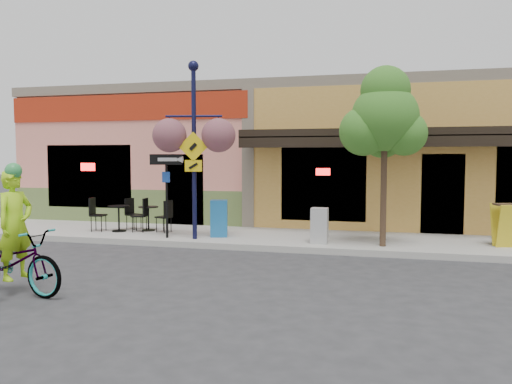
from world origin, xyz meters
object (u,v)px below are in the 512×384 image
cyclist_rider (16,240)px  street_tree (384,156)px  newspaper_box_grey (319,226)px  newspaper_box_blue (219,218)px  bicycle (14,261)px  building (304,156)px  one_way_sign (167,196)px  lamp_post (194,151)px

cyclist_rider → street_tree: bearing=-39.4°
street_tree → newspaper_box_grey: bearing=177.8°
newspaper_box_blue → newspaper_box_grey: 2.68m
bicycle → building: bearing=-5.2°
one_way_sign → newspaper_box_blue: one_way_sign is taller
newspaper_box_grey → lamp_post: bearing=-177.1°
lamp_post → newspaper_box_grey: bearing=-8.2°
building → cyclist_rider: size_ratio=10.32×
newspaper_box_grey → street_tree: 2.23m
newspaper_box_grey → street_tree: (1.48, -0.06, 1.67)m
one_way_sign → lamp_post: bearing=-10.7°
building → one_way_sign: bearing=-110.8°
cyclist_rider → street_tree: 7.77m
one_way_sign → street_tree: 5.45m
lamp_post → newspaper_box_blue: bearing=36.4°
building → newspaper_box_grey: (1.39, -6.36, -1.68)m
building → newspaper_box_grey: building is taller
lamp_post → newspaper_box_blue: (0.47, 0.51, -1.75)m
cyclist_rider → one_way_sign: one_way_sign is taller
newspaper_box_blue → street_tree: (4.13, -0.41, 1.62)m
building → bicycle: (-2.91, -11.50, -1.72)m
cyclist_rider → newspaper_box_grey: (4.25, 5.14, -0.31)m
bicycle → newspaper_box_blue: newspaper_box_blue is taller
lamp_post → newspaper_box_blue: 1.88m
lamp_post → street_tree: 4.61m
building → cyclist_rider: bearing=-104.0°
lamp_post → newspaper_box_grey: (3.13, 0.16, -1.80)m
bicycle → lamp_post: lamp_post is taller
cyclist_rider → lamp_post: 5.32m
street_tree → newspaper_box_blue: bearing=174.3°
lamp_post → one_way_sign: (-0.74, -0.03, -1.16)m
one_way_sign → street_tree: (5.35, 0.13, 1.02)m
building → bicycle: building is taller
building → newspaper_box_blue: 6.35m
lamp_post → newspaper_box_grey: size_ratio=5.25×
building → cyclist_rider: building is taller
cyclist_rider → building: bearing=-5.0°
bicycle → newspaper_box_blue: size_ratio=2.12×
cyclist_rider → street_tree: street_tree is taller
lamp_post → newspaper_box_blue: lamp_post is taller
bicycle → street_tree: (5.78, 5.08, 1.71)m
newspaper_box_blue → building: bearing=62.5°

